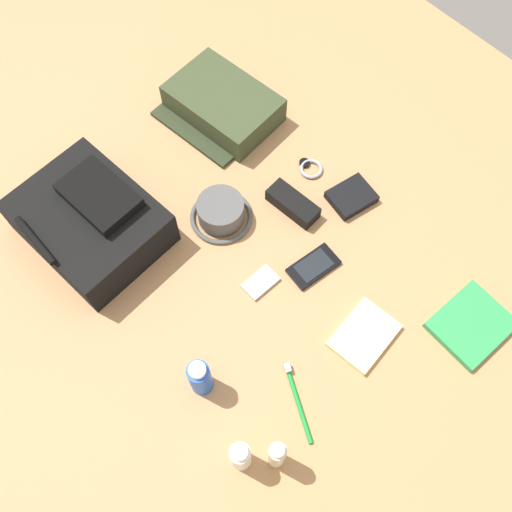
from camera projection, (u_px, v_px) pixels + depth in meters
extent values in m
cube|color=#B08053|center=(256.00, 265.00, 1.40)|extent=(2.64, 2.02, 0.02)
cube|color=black|center=(90.00, 222.00, 1.37)|extent=(0.36, 0.30, 0.11)
cube|color=black|center=(99.00, 196.00, 1.32)|extent=(0.19, 0.14, 0.03)
cylinder|color=black|center=(35.00, 240.00, 1.27)|extent=(0.15, 0.02, 0.02)
cube|color=#384228|center=(223.00, 104.00, 1.55)|extent=(0.31, 0.23, 0.08)
cube|color=#2C3520|center=(194.00, 133.00, 1.55)|extent=(0.28, 0.10, 0.01)
cylinder|color=#525252|center=(221.00, 210.00, 1.41)|extent=(0.12, 0.12, 0.06)
torus|color=#525252|center=(221.00, 217.00, 1.44)|extent=(0.16, 0.16, 0.01)
cylinder|color=beige|center=(277.00, 455.00, 1.13)|extent=(0.04, 0.04, 0.14)
cylinder|color=beige|center=(278.00, 451.00, 1.06)|extent=(0.03, 0.03, 0.01)
cylinder|color=white|center=(241.00, 457.00, 1.13)|extent=(0.04, 0.04, 0.13)
cylinder|color=white|center=(240.00, 452.00, 1.07)|extent=(0.03, 0.03, 0.01)
cylinder|color=blue|center=(200.00, 378.00, 1.20)|extent=(0.05, 0.05, 0.12)
cylinder|color=silver|center=(197.00, 370.00, 1.14)|extent=(0.04, 0.04, 0.01)
cube|color=#2D934C|center=(471.00, 325.00, 1.31)|extent=(0.15, 0.17, 0.02)
cube|color=white|center=(471.00, 325.00, 1.31)|extent=(0.14, 0.17, 0.01)
cube|color=black|center=(313.00, 266.00, 1.38)|extent=(0.08, 0.13, 0.01)
cube|color=black|center=(314.00, 265.00, 1.37)|extent=(0.06, 0.09, 0.00)
cube|color=#B7B7BC|center=(261.00, 282.00, 1.36)|extent=(0.05, 0.08, 0.01)
cylinder|color=silver|center=(265.00, 278.00, 1.36)|extent=(0.03, 0.03, 0.00)
torus|color=#99999E|center=(311.00, 169.00, 1.50)|extent=(0.06, 0.06, 0.01)
cylinder|color=black|center=(304.00, 163.00, 1.51)|extent=(0.03, 0.03, 0.01)
cylinder|color=#198C33|center=(298.00, 402.00, 1.24)|extent=(0.17, 0.09, 0.01)
cube|color=white|center=(288.00, 367.00, 1.26)|extent=(0.02, 0.02, 0.01)
cube|color=black|center=(351.00, 197.00, 1.46)|extent=(0.11, 0.12, 0.02)
cube|color=beige|center=(364.00, 335.00, 1.30)|extent=(0.13, 0.16, 0.02)
cube|color=black|center=(293.00, 204.00, 1.44)|extent=(0.15, 0.07, 0.04)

